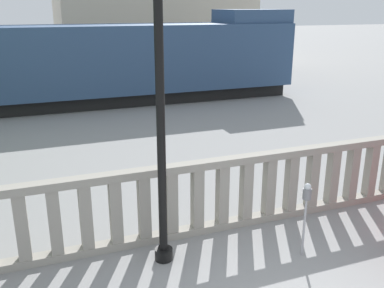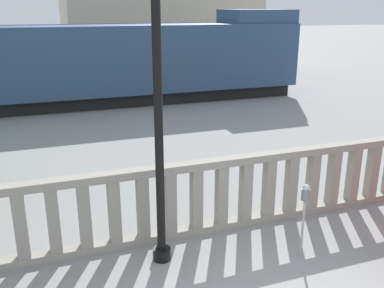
% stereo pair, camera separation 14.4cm
% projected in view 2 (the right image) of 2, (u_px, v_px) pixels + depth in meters
% --- Properties ---
extents(balustrade, '(12.27, 0.24, 1.43)m').
position_uv_depth(balustrade, '(209.00, 196.00, 7.95)').
color(balustrade, gray).
rests_on(balustrade, ground).
extents(lamppost, '(0.38, 0.38, 6.94)m').
position_uv_depth(lamppost, '(156.00, 12.00, 6.02)').
color(lamppost, black).
rests_on(lamppost, ground).
extents(parking_meter, '(0.14, 0.14, 1.33)m').
position_uv_depth(parking_meter, '(305.00, 201.00, 7.02)').
color(parking_meter, '#99999E').
rests_on(parking_meter, ground).
extents(train_near, '(23.63, 2.83, 3.95)m').
position_uv_depth(train_near, '(32.00, 66.00, 17.32)').
color(train_near, black).
rests_on(train_near, ground).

